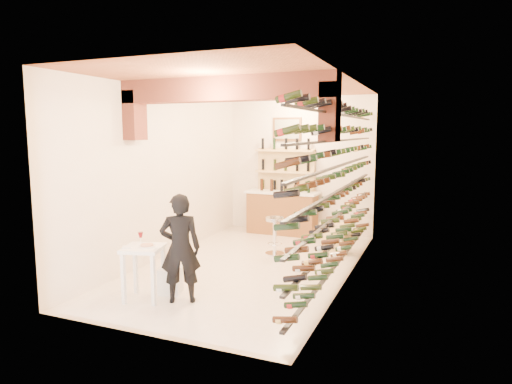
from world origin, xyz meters
TOP-DOWN VIEW (x-y plane):
  - ground at (0.00, 0.00)m, footprint 6.00×6.00m
  - room_shell at (0.00, -0.26)m, footprint 3.52×6.02m
  - wine_rack at (1.53, 0.00)m, footprint 0.32×5.70m
  - back_counter at (-0.30, 2.65)m, footprint 1.70×0.62m
  - back_shelving at (-0.30, 2.89)m, footprint 1.40×0.31m
  - tasting_table at (-0.77, -2.05)m, footprint 0.65×0.65m
  - white_stool at (-0.56, -1.70)m, footprint 0.38×0.38m
  - person at (-0.23, -1.92)m, footprint 0.67×0.59m
  - chrome_barstool at (0.16, 0.88)m, footprint 0.38×0.38m
  - crate_lower at (1.22, 1.41)m, footprint 0.55×0.42m
  - crate_upper at (1.22, 1.41)m, footprint 0.60×0.51m

SIDE VIEW (x-z plane):
  - ground at x=0.00m, z-range 0.00..0.00m
  - crate_lower at x=1.22m, z-range 0.00..0.31m
  - white_stool at x=-0.56m, z-range 0.00..0.39m
  - chrome_barstool at x=0.16m, z-range 0.06..0.80m
  - crate_upper at x=1.22m, z-range 0.31..0.61m
  - back_counter at x=-0.30m, z-range -0.11..1.18m
  - tasting_table at x=-0.77m, z-range 0.17..1.10m
  - person at x=-0.23m, z-range 0.00..1.55m
  - back_shelving at x=-0.30m, z-range -0.19..2.53m
  - wine_rack at x=1.53m, z-range 0.27..2.83m
  - room_shell at x=0.00m, z-range 0.65..3.86m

